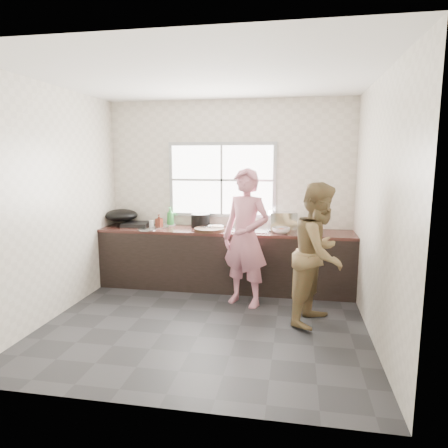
% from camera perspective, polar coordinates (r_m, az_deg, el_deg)
% --- Properties ---
extents(floor, '(3.60, 3.20, 0.01)m').
position_cam_1_polar(floor, '(4.72, -2.66, -14.00)').
color(floor, '#272729').
rests_on(floor, ground).
extents(ceiling, '(3.60, 3.20, 0.01)m').
position_cam_1_polar(ceiling, '(4.41, -2.95, 20.30)').
color(ceiling, silver).
rests_on(ceiling, wall_back).
extents(wall_back, '(3.60, 0.01, 2.70)m').
position_cam_1_polar(wall_back, '(5.93, 0.68, 4.38)').
color(wall_back, beige).
rests_on(wall_back, ground).
extents(wall_left, '(0.01, 3.20, 2.70)m').
position_cam_1_polar(wall_left, '(5.08, -23.08, 2.78)').
color(wall_left, beige).
rests_on(wall_left, ground).
extents(wall_right, '(0.01, 3.20, 2.70)m').
position_cam_1_polar(wall_right, '(4.34, 21.15, 1.88)').
color(wall_right, silver).
rests_on(wall_right, ground).
extents(wall_front, '(3.60, 0.01, 2.70)m').
position_cam_1_polar(wall_front, '(2.84, -10.05, -1.30)').
color(wall_front, beige).
rests_on(wall_front, ground).
extents(cabinet, '(3.60, 0.62, 0.82)m').
position_cam_1_polar(cabinet, '(5.79, 0.14, -5.21)').
color(cabinet, black).
rests_on(cabinet, floor).
extents(countertop, '(3.60, 0.64, 0.04)m').
position_cam_1_polar(countertop, '(5.69, 0.14, -1.02)').
color(countertop, '#341A15').
rests_on(countertop, cabinet).
extents(sink, '(0.55, 0.45, 0.02)m').
position_cam_1_polar(sink, '(5.64, 3.65, -0.88)').
color(sink, silver).
rests_on(sink, countertop).
extents(faucet, '(0.02, 0.02, 0.30)m').
position_cam_1_polar(faucet, '(5.81, 3.89, 0.87)').
color(faucet, silver).
rests_on(faucet, countertop).
extents(window_frame, '(1.60, 0.05, 1.10)m').
position_cam_1_polar(window_frame, '(5.92, -0.30, 6.31)').
color(window_frame, '#9EA0A5').
rests_on(window_frame, wall_back).
extents(window_glazing, '(1.50, 0.01, 1.00)m').
position_cam_1_polar(window_glazing, '(5.90, -0.35, 6.29)').
color(window_glazing, white).
rests_on(window_glazing, window_frame).
extents(woman, '(0.70, 0.60, 1.63)m').
position_cam_1_polar(woman, '(5.06, 3.13, -2.62)').
color(woman, pink).
rests_on(woman, floor).
extents(person_side, '(0.87, 0.96, 1.61)m').
position_cam_1_polar(person_side, '(4.63, 13.44, -4.17)').
color(person_side, brown).
rests_on(person_side, floor).
extents(cutting_board, '(0.56, 0.56, 0.04)m').
position_cam_1_polar(cutting_board, '(5.59, -2.13, -0.79)').
color(cutting_board, black).
rests_on(cutting_board, countertop).
extents(cleaver, '(0.22, 0.20, 0.01)m').
position_cam_1_polar(cleaver, '(5.69, -2.39, -0.39)').
color(cleaver, '#BABCC1').
rests_on(cleaver, cutting_board).
extents(bowl_mince, '(0.29, 0.29, 0.06)m').
position_cam_1_polar(bowl_mince, '(5.69, -1.19, -0.53)').
color(bowl_mince, silver).
rests_on(bowl_mince, countertop).
extents(bowl_crabs, '(0.24, 0.24, 0.06)m').
position_cam_1_polar(bowl_crabs, '(5.47, 8.15, -0.99)').
color(bowl_crabs, silver).
rests_on(bowl_crabs, countertop).
extents(bowl_held, '(0.27, 0.27, 0.07)m').
position_cam_1_polar(bowl_held, '(5.44, 2.68, -0.96)').
color(bowl_held, silver).
rests_on(bowl_held, countertop).
extents(black_pot, '(0.32, 0.32, 0.20)m').
position_cam_1_polar(black_pot, '(5.89, -3.38, 0.49)').
color(black_pot, black).
rests_on(black_pot, countertop).
extents(plate_food, '(0.24, 0.24, 0.02)m').
position_cam_1_polar(plate_food, '(6.13, -7.85, -0.09)').
color(plate_food, silver).
rests_on(plate_food, countertop).
extents(bottle_green, '(0.13, 0.13, 0.28)m').
position_cam_1_polar(bottle_green, '(6.06, -7.68, 1.09)').
color(bottle_green, '#2A8033').
rests_on(bottle_green, countertop).
extents(bottle_brown_tall, '(0.09, 0.10, 0.17)m').
position_cam_1_polar(bottle_brown_tall, '(5.96, -9.26, 0.38)').
color(bottle_brown_tall, '#501E14').
rests_on(bottle_brown_tall, countertop).
extents(bottle_brown_short, '(0.19, 0.19, 0.18)m').
position_cam_1_polar(bottle_brown_short, '(5.98, -3.26, 0.54)').
color(bottle_brown_short, '#3D220F').
rests_on(bottle_brown_short, countertop).
extents(glass_jar, '(0.09, 0.09, 0.10)m').
position_cam_1_polar(glass_jar, '(5.99, -10.31, 0.03)').
color(glass_jar, white).
rests_on(glass_jar, countertop).
extents(burner, '(0.41, 0.41, 0.06)m').
position_cam_1_polar(burner, '(6.13, -12.42, -0.04)').
color(burner, black).
rests_on(burner, countertop).
extents(wok, '(0.49, 0.49, 0.18)m').
position_cam_1_polar(wok, '(6.25, -14.47, 1.22)').
color(wok, black).
rests_on(wok, burner).
extents(dish_rack, '(0.41, 0.32, 0.27)m').
position_cam_1_polar(dish_rack, '(5.59, 8.35, 0.32)').
color(dish_rack, '#BABEC1').
rests_on(dish_rack, countertop).
extents(pot_lid_left, '(0.29, 0.29, 0.01)m').
position_cam_1_polar(pot_lid_left, '(5.78, -10.95, -0.77)').
color(pot_lid_left, '#A5A8AC').
rests_on(pot_lid_left, countertop).
extents(pot_lid_right, '(0.31, 0.31, 0.01)m').
position_cam_1_polar(pot_lid_right, '(5.95, -9.02, -0.44)').
color(pot_lid_right, '#B4B8BB').
rests_on(pot_lid_right, countertop).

